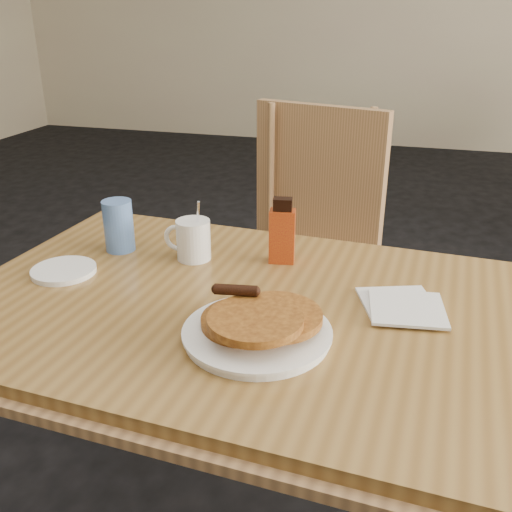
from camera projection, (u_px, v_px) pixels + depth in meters
The scene contains 8 objects.
main_table at pixel (242, 319), 1.19m from camera, with size 1.27×0.90×0.75m.
chair_main_far at pixel (310, 237), 1.87m from camera, with size 0.57×0.58×1.02m.
pancake_plate at pixel (258, 327), 1.03m from camera, with size 0.27×0.27×0.08m.
coffee_mug at pixel (192, 239), 1.35m from camera, with size 0.12×0.08×0.15m.
syrup_bottle at pixel (282, 233), 1.32m from camera, with size 0.06×0.05×0.16m.
napkin_stack at pixel (403, 306), 1.14m from camera, with size 0.19×0.20×0.01m.
blue_tumbler at pixel (119, 226), 1.39m from camera, with size 0.07×0.07×0.13m, color #537BC2.
side_saucer at pixel (64, 271), 1.29m from camera, with size 0.14×0.14×0.01m, color white.
Camera 1 is at (0.31, -0.95, 1.30)m, focal length 40.00 mm.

